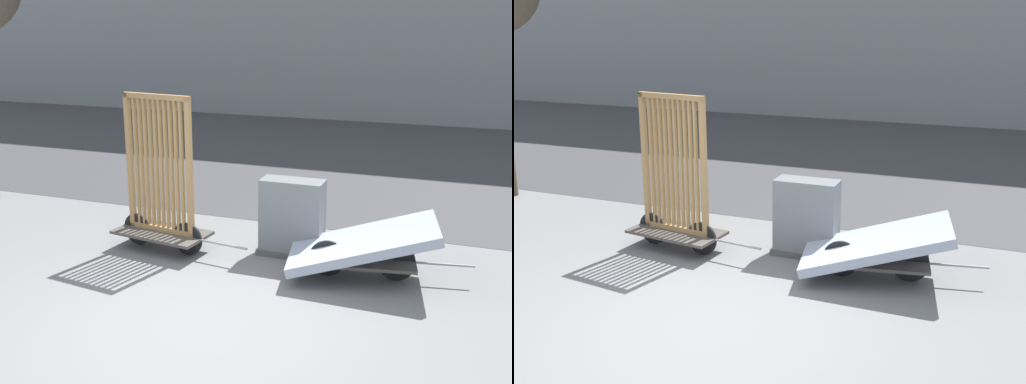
% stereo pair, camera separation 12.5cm
% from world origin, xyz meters
% --- Properties ---
extents(ground_plane, '(60.00, 60.00, 0.00)m').
position_xyz_m(ground_plane, '(0.00, 0.00, 0.00)').
color(ground_plane, slate).
extents(road_strip, '(56.00, 10.25, 0.01)m').
position_xyz_m(road_strip, '(0.00, 8.56, 0.00)').
color(road_strip, '#424244').
rests_on(road_strip, ground_plane).
extents(bike_cart_with_bedframe, '(2.05, 0.85, 2.19)m').
position_xyz_m(bike_cart_with_bedframe, '(-1.40, 1.83, 0.78)').
color(bike_cart_with_bedframe, '#4C4742').
rests_on(bike_cart_with_bedframe, ground_plane).
extents(bike_cart_with_mattress, '(2.33, 1.37, 0.79)m').
position_xyz_m(bike_cart_with_mattress, '(1.41, 1.83, 0.43)').
color(bike_cart_with_mattress, '#4C4742').
rests_on(bike_cart_with_mattress, ground_plane).
extents(utility_cabinet, '(0.91, 0.43, 1.07)m').
position_xyz_m(utility_cabinet, '(0.36, 2.27, 0.49)').
color(utility_cabinet, '#4C4C4C').
rests_on(utility_cabinet, ground_plane).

